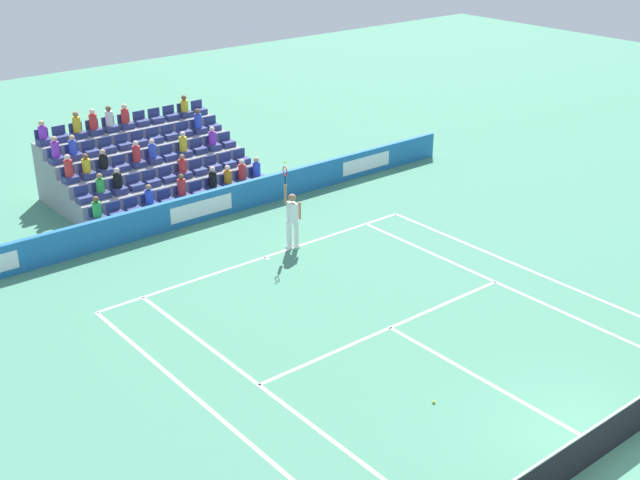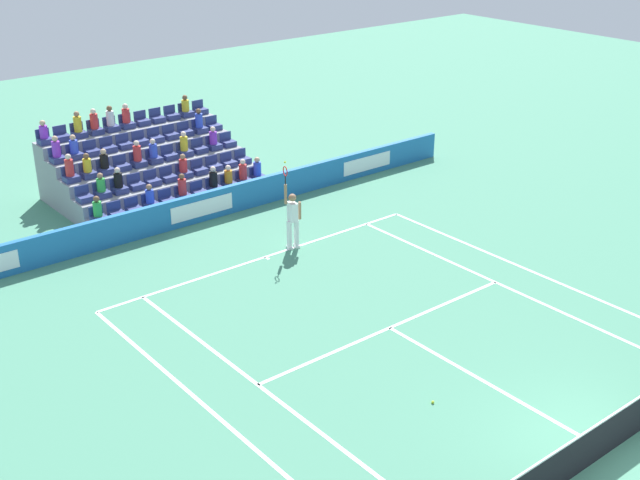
{
  "view_description": "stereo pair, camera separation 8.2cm",
  "coord_description": "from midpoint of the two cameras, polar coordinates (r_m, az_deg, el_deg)",
  "views": [
    {
      "loc": [
        13.11,
        6.85,
        10.7
      ],
      "look_at": [
        -0.54,
        -9.91,
        1.1
      ],
      "focal_mm": 46.76,
      "sensor_mm": 36.0,
      "label": 1
    },
    {
      "loc": [
        13.05,
        6.9,
        10.7
      ],
      "look_at": [
        -0.54,
        -9.91,
        1.1
      ],
      "focal_mm": 46.76,
      "sensor_mm": 36.0,
      "label": 2
    }
  ],
  "objects": [
    {
      "name": "line_centre_service",
      "position": [
        19.67,
        11.23,
        -9.51
      ],
      "size": [
        0.1,
        6.4,
        0.01
      ],
      "primitive_type": "cube",
      "color": "white",
      "rests_on": "ground"
    },
    {
      "name": "tennis_player",
      "position": [
        25.44,
        -2.01,
        1.5
      ],
      "size": [
        0.51,
        0.4,
        2.85
      ],
      "color": "white",
      "rests_on": "ground"
    },
    {
      "name": "sponsor_barrier",
      "position": [
        27.9,
        -8.3,
        2.22
      ],
      "size": [
        22.01,
        0.22,
        0.98
      ],
      "color": "#1E66AD",
      "rests_on": "ground"
    },
    {
      "name": "ground_plane",
      "position": [
        18.25,
        19.08,
        -13.51
      ],
      "size": [
        80.0,
        80.0,
        0.0
      ],
      "primitive_type": "plane",
      "color": "#47896B"
    },
    {
      "name": "line_doubles_sideline_right",
      "position": [
        24.97,
        14.62,
        -2.25
      ],
      "size": [
        0.1,
        11.89,
        0.01
      ],
      "primitive_type": "cube",
      "color": "white",
      "rests_on": "ground"
    },
    {
      "name": "tennis_net",
      "position": [
        17.96,
        19.29,
        -12.26
      ],
      "size": [
        11.97,
        0.1,
        1.07
      ],
      "color": "#33383D",
      "rests_on": "ground"
    },
    {
      "name": "line_service",
      "position": [
        21.49,
        4.71,
        -6.0
      ],
      "size": [
        8.23,
        0.1,
        0.01
      ],
      "primitive_type": "cube",
      "color": "white",
      "rests_on": "ground"
    },
    {
      "name": "line_centre_mark",
      "position": [
        25.18,
        -3.75,
        -1.25
      ],
      "size": [
        0.1,
        0.2,
        0.01
      ],
      "primitive_type": "cube",
      "color": "white",
      "rests_on": "ground"
    },
    {
      "name": "line_baseline",
      "position": [
        25.25,
        -3.89,
        -1.17
      ],
      "size": [
        10.97,
        0.1,
        0.01
      ],
      "primitive_type": "cube",
      "color": "white",
      "rests_on": "ground"
    },
    {
      "name": "line_singles_sideline_right",
      "position": [
        23.97,
        12.63,
        -3.19
      ],
      "size": [
        0.1,
        11.89,
        0.01
      ],
      "primitive_type": "cube",
      "color": "white",
      "rests_on": "ground"
    },
    {
      "name": "loose_tennis_ball",
      "position": [
        18.78,
        7.67,
        -10.92
      ],
      "size": [
        0.07,
        0.07,
        0.07
      ],
      "primitive_type": "sphere",
      "color": "#D1E533",
      "rests_on": "ground"
    },
    {
      "name": "stadium_stand",
      "position": [
        30.72,
        -11.84,
        4.69
      ],
      "size": [
        6.82,
        4.75,
        3.03
      ],
      "color": "gray",
      "rests_on": "ground"
    },
    {
      "name": "line_doubles_sideline_left",
      "position": [
        18.34,
        -7.07,
        -11.94
      ],
      "size": [
        0.1,
        11.89,
        0.01
      ],
      "primitive_type": "cube",
      "color": "white",
      "rests_on": "ground"
    },
    {
      "name": "line_singles_sideline_left",
      "position": [
        18.95,
        -3.53,
        -10.47
      ],
      "size": [
        0.1,
        11.89,
        0.01
      ],
      "primitive_type": "cube",
      "color": "white",
      "rests_on": "ground"
    }
  ]
}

